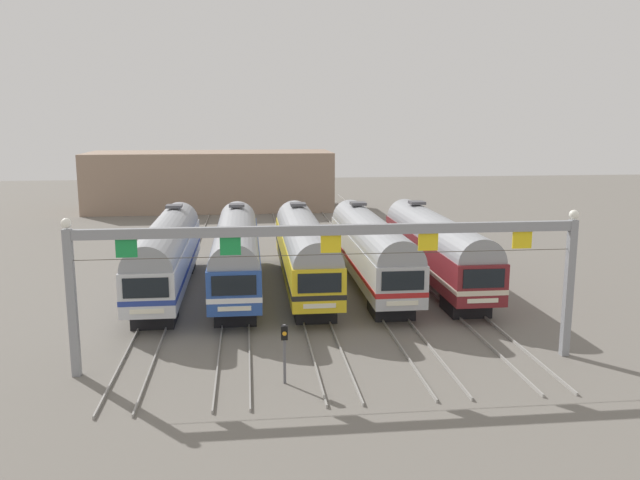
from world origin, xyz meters
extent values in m
plane|color=slate|center=(0.00, 0.00, 0.00)|extent=(160.00, 160.00, 0.00)
cube|color=gray|center=(-9.50, 17.00, 0.07)|extent=(0.07, 70.00, 0.15)
cube|color=gray|center=(-8.07, 17.00, 0.07)|extent=(0.07, 70.00, 0.15)
cube|color=gray|center=(-5.11, 17.00, 0.07)|extent=(0.07, 70.00, 0.15)
cube|color=gray|center=(-3.67, 17.00, 0.07)|extent=(0.07, 70.00, 0.15)
cube|color=gray|center=(-0.72, 17.00, 0.07)|extent=(0.07, 70.00, 0.15)
cube|color=gray|center=(0.72, 17.00, 0.07)|extent=(0.07, 70.00, 0.15)
cube|color=gray|center=(3.67, 17.00, 0.07)|extent=(0.07, 70.00, 0.15)
cube|color=gray|center=(5.11, 17.00, 0.07)|extent=(0.07, 70.00, 0.15)
cube|color=gray|center=(8.07, 17.00, 0.07)|extent=(0.07, 70.00, 0.15)
cube|color=gray|center=(9.50, 17.00, 0.07)|extent=(0.07, 70.00, 0.15)
cube|color=silver|center=(-8.78, 0.00, 2.23)|extent=(2.85, 18.00, 2.35)
cube|color=navy|center=(-8.78, 0.00, 1.87)|extent=(2.88, 18.02, 0.28)
cylinder|color=gray|center=(-8.78, 0.00, 3.40)|extent=(2.74, 17.64, 2.74)
cube|color=black|center=(-8.78, -9.02, 2.70)|extent=(2.28, 0.06, 1.03)
cube|color=silver|center=(-8.78, -9.02, 1.47)|extent=(1.71, 0.05, 0.24)
cube|color=black|center=(-8.78, -6.30, 0.53)|extent=(2.28, 2.60, 1.05)
cube|color=black|center=(-8.78, 6.30, 0.53)|extent=(2.28, 2.60, 1.05)
cube|color=#4C4C51|center=(-8.78, 5.04, 4.95)|extent=(1.10, 1.10, 0.20)
cube|color=#284C9E|center=(-4.39, 0.00, 2.23)|extent=(2.85, 18.00, 2.35)
cube|color=white|center=(-4.39, 0.00, 1.87)|extent=(2.88, 18.02, 0.28)
cylinder|color=gray|center=(-4.39, 0.00, 3.40)|extent=(2.74, 17.64, 2.74)
cube|color=black|center=(-4.39, -9.02, 2.70)|extent=(2.28, 0.06, 1.03)
cube|color=silver|center=(-4.39, -9.02, 1.47)|extent=(1.71, 0.05, 0.24)
cube|color=black|center=(-4.39, -6.30, 0.53)|extent=(2.28, 2.60, 1.05)
cube|color=black|center=(-4.39, 6.30, 0.53)|extent=(2.28, 2.60, 1.05)
cube|color=#4C4C51|center=(-4.39, 5.04, 4.95)|extent=(1.10, 1.10, 0.20)
cube|color=gold|center=(0.00, 0.00, 2.23)|extent=(2.85, 18.00, 2.35)
cube|color=black|center=(0.00, 0.00, 1.87)|extent=(2.88, 18.02, 0.28)
cylinder|color=gray|center=(0.00, 0.00, 3.40)|extent=(2.74, 17.64, 2.74)
cube|color=black|center=(0.00, -9.02, 2.70)|extent=(2.28, 0.06, 1.03)
cube|color=silver|center=(0.00, -9.02, 1.47)|extent=(1.71, 0.05, 0.24)
cube|color=black|center=(0.00, -6.30, 0.53)|extent=(2.28, 2.60, 1.05)
cube|color=black|center=(0.00, 6.30, 0.53)|extent=(2.28, 2.60, 1.05)
cube|color=#4C4C51|center=(0.00, 5.04, 4.95)|extent=(1.10, 1.10, 0.20)
cube|color=#B2B5BA|center=(4.39, 0.00, 2.23)|extent=(2.85, 18.00, 2.35)
cube|color=#B21E1E|center=(4.39, 0.00, 1.87)|extent=(2.88, 18.02, 0.28)
cylinder|color=gray|center=(4.39, 0.00, 3.40)|extent=(2.74, 17.64, 2.74)
cube|color=black|center=(4.39, -9.02, 2.70)|extent=(2.28, 0.06, 1.03)
cube|color=silver|center=(4.39, -9.02, 1.47)|extent=(1.71, 0.05, 0.24)
cube|color=black|center=(4.39, -6.30, 0.53)|extent=(2.28, 2.60, 1.05)
cube|color=black|center=(4.39, 6.30, 0.53)|extent=(2.28, 2.60, 1.05)
cube|color=#4C4C51|center=(4.39, 5.04, 4.95)|extent=(1.10, 1.10, 0.20)
cube|color=maroon|center=(8.78, 0.00, 2.23)|extent=(2.85, 18.00, 2.35)
cube|color=beige|center=(8.78, 0.00, 1.87)|extent=(2.88, 18.02, 0.28)
cylinder|color=gray|center=(8.78, 0.00, 3.40)|extent=(2.74, 17.64, 2.74)
cube|color=black|center=(8.78, -9.02, 2.70)|extent=(2.28, 0.06, 1.03)
cube|color=silver|center=(8.78, -9.02, 1.47)|extent=(1.71, 0.05, 0.24)
cube|color=black|center=(8.78, -6.30, 0.53)|extent=(2.28, 2.60, 1.05)
cube|color=black|center=(8.78, 6.30, 0.53)|extent=(2.28, 2.60, 1.05)
cube|color=#4C4C51|center=(8.78, 5.04, 4.95)|extent=(1.10, 1.10, 0.20)
cube|color=gray|center=(-11.18, -13.50, 3.25)|extent=(0.36, 0.36, 6.50)
cube|color=gray|center=(11.18, -13.50, 3.25)|extent=(0.36, 0.36, 6.50)
cube|color=gray|center=(0.00, -13.50, 6.25)|extent=(22.37, 0.32, 0.44)
cube|color=#198C3F|center=(-8.78, -13.50, 5.63)|extent=(0.90, 0.08, 0.80)
cube|color=#198C3F|center=(-4.39, -13.50, 5.63)|extent=(0.90, 0.08, 0.80)
cube|color=yellow|center=(0.00, -13.50, 5.63)|extent=(0.90, 0.08, 0.80)
cube|color=yellow|center=(4.39, -13.50, 5.63)|extent=(0.90, 0.08, 0.80)
cube|color=yellow|center=(8.78, -13.50, 5.63)|extent=(0.90, 0.08, 0.80)
sphere|color=white|center=(-11.18, -13.50, 6.75)|extent=(0.44, 0.44, 0.44)
sphere|color=white|center=(11.18, -13.50, 6.75)|extent=(0.44, 0.44, 0.44)
cylinder|color=#3F382D|center=(0.00, -13.50, 5.15)|extent=(22.37, 0.03, 0.03)
cylinder|color=#59595E|center=(-2.20, -15.37, 1.30)|extent=(0.12, 0.12, 2.60)
cube|color=black|center=(-2.20, -15.37, 2.25)|extent=(0.28, 0.24, 0.60)
sphere|color=orange|center=(-2.20, -15.51, 2.25)|extent=(0.18, 0.18, 0.18)
cube|color=gray|center=(-8.01, 39.26, 3.51)|extent=(29.27, 10.00, 7.01)
camera|label=1|loc=(-3.61, -41.36, 11.09)|focal=36.50mm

